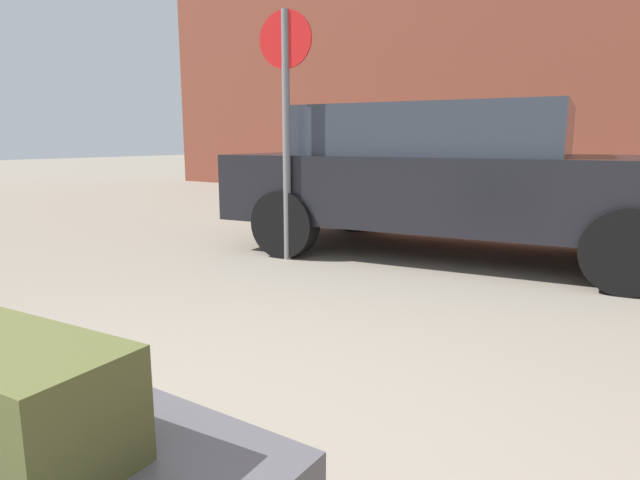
{
  "coord_description": "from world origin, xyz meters",
  "views": [
    {
      "loc": [
        1.22,
        -0.65,
        1.1
      ],
      "look_at": [
        0.0,
        1.2,
        0.69
      ],
      "focal_mm": 30.25,
      "sensor_mm": 36.0,
      "label": 1
    }
  ],
  "objects": [
    {
      "name": "luggage_cart",
      "position": [
        0.0,
        0.0,
        0.27
      ],
      "size": [
        1.13,
        0.75,
        0.34
      ],
      "color": "#4C4C51",
      "rests_on": "ground_plane"
    },
    {
      "name": "duffel_bag_olive_rear_right",
      "position": [
        -0.06,
        -0.06,
        0.49
      ],
      "size": [
        0.64,
        0.36,
        0.29
      ],
      "primitive_type": "cube",
      "rotation": [
        0.0,
        0.0,
        0.07
      ],
      "color": "#4C5128",
      "rests_on": "luggage_cart"
    },
    {
      "name": "parked_car",
      "position": [
        -0.59,
        4.39,
        0.76
      ],
      "size": [
        4.48,
        2.31,
        1.42
      ],
      "color": "black",
      "rests_on": "ground_plane"
    },
    {
      "name": "no_parking_sign",
      "position": [
        -1.76,
        3.31,
        1.38
      ],
      "size": [
        0.49,
        0.12,
        2.22
      ],
      "color": "slate",
      "rests_on": "ground_plane"
    }
  ]
}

